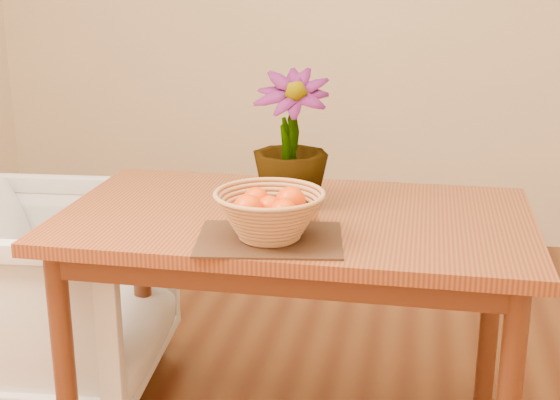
% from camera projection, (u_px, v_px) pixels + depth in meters
% --- Properties ---
extents(table, '(1.40, 0.80, 0.75)m').
position_uv_depth(table, '(295.00, 241.00, 2.35)').
color(table, brown).
rests_on(table, floor).
extents(placemat, '(0.43, 0.34, 0.01)m').
position_uv_depth(placemat, '(270.00, 239.00, 2.10)').
color(placemat, '#392415').
rests_on(placemat, table).
extents(wicker_basket, '(0.30, 0.30, 0.12)m').
position_uv_depth(wicker_basket, '(270.00, 217.00, 2.08)').
color(wicker_basket, '#A86E46').
rests_on(wicker_basket, placemat).
extents(orange_pile, '(0.18, 0.18, 0.08)m').
position_uv_depth(orange_pile, '(270.00, 206.00, 2.07)').
color(orange_pile, '#FF5C04').
rests_on(orange_pile, wicker_basket).
extents(potted_plant, '(0.25, 0.25, 0.41)m').
position_uv_depth(potted_plant, '(290.00, 140.00, 2.34)').
color(potted_plant, '#174B15').
rests_on(potted_plant, table).
extents(armchair, '(0.77, 0.82, 0.78)m').
position_uv_depth(armchair, '(47.00, 286.00, 2.70)').
color(armchair, gray).
rests_on(armchair, floor).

